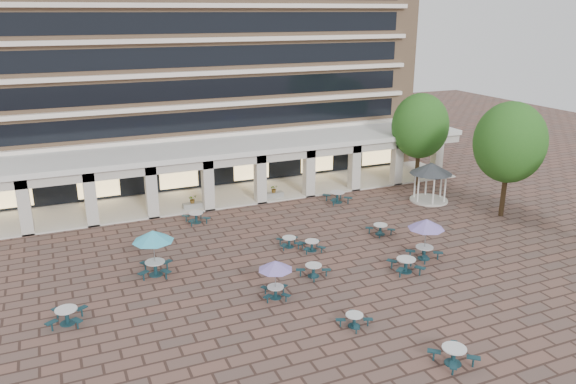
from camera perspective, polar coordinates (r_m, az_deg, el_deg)
name	(u,v)px	position (r m, az deg, el deg)	size (l,w,h in m)	color
ground	(301,270)	(33.25, 1.30, -7.93)	(120.00, 120.00, 0.00)	brown
apartment_building	(187,33)	(54.16, -10.23, 15.66)	(40.00, 15.50, 25.20)	tan
retail_arcade	(225,161)	(45.29, -6.43, 3.11)	(42.00, 6.60, 4.40)	white
picnic_table_1	(354,319)	(27.82, 6.75, -12.71)	(1.76, 1.76, 0.64)	#163842
picnic_table_2	(454,354)	(26.03, 16.49, -15.52)	(1.89, 1.89, 0.79)	#163842
picnic_table_3	(406,264)	(33.54, 11.89, -7.17)	(2.09, 2.09, 0.83)	#163842
picnic_table_4	(153,238)	(32.62, -13.56, -4.54)	(2.36, 2.36, 2.73)	#163842
picnic_table_5	(313,269)	(32.37, 2.60, -7.87)	(1.94, 1.94, 0.72)	#163842
picnic_table_6	(275,267)	(29.45, -1.29, -7.60)	(1.85, 1.85, 2.14)	#163842
picnic_table_7	(380,228)	(38.65, 9.36, -3.67)	(1.78, 1.78, 0.71)	#163842
picnic_table_8	(67,315)	(29.81, -21.57, -11.53)	(2.05, 2.05, 0.79)	#163842
picnic_table_9	(312,245)	(35.66, 2.44, -5.38)	(1.66, 1.66, 0.67)	#163842
picnic_table_10	(289,241)	(36.17, 0.12, -5.02)	(1.66, 1.66, 0.67)	#163842
picnic_table_11	(426,225)	(34.83, 13.87, -3.32)	(2.23, 2.23, 2.58)	#163842
picnic_table_12	(196,217)	(40.72, -9.32, -2.48)	(1.86, 1.86, 0.77)	#163842
picnic_table_13	(337,196)	(44.57, 5.03, -0.42)	(1.97, 1.97, 0.87)	#163842
gazebo	(431,173)	(45.60, 14.31, 1.92)	(3.36, 3.36, 3.13)	beige
tree_east_a	(510,143)	(43.16, 21.61, 4.69)	(5.10, 5.10, 8.49)	#422F1A
tree_east_c	(420,126)	(48.98, 13.28, 6.54)	(4.80, 4.80, 7.99)	#422F1A
planter_left	(193,204)	(43.49, -9.66, -1.21)	(1.50, 0.71, 1.16)	gray
planter_right	(274,193)	(45.39, -1.43, -0.14)	(1.50, 0.60, 1.15)	gray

